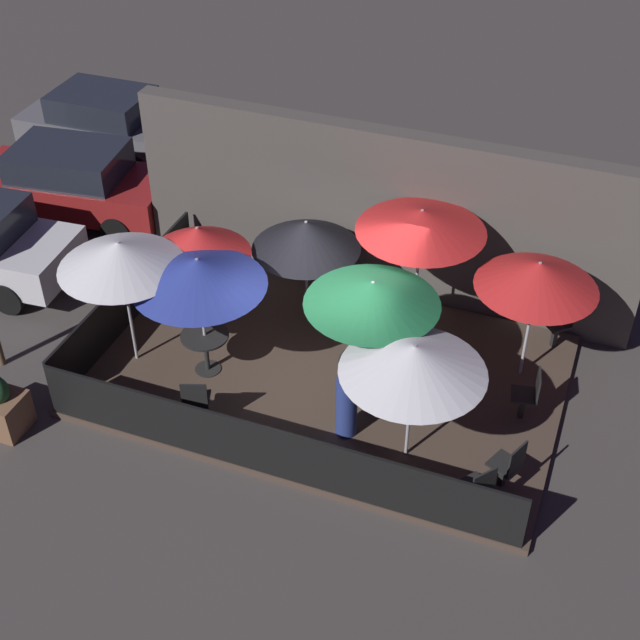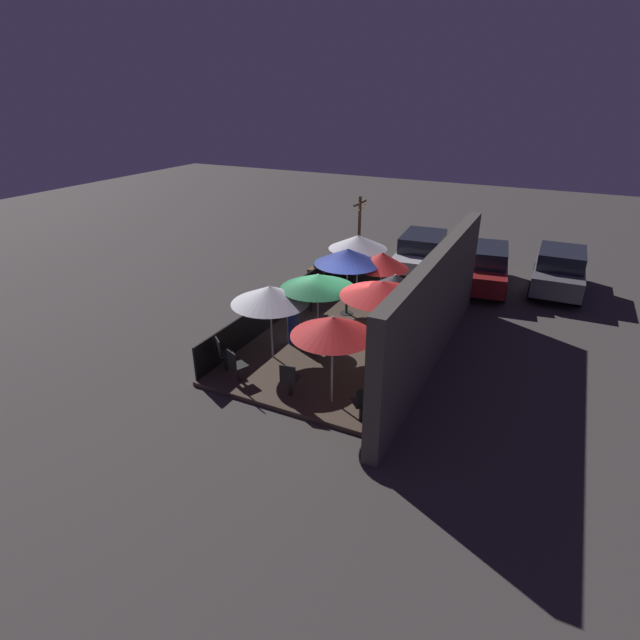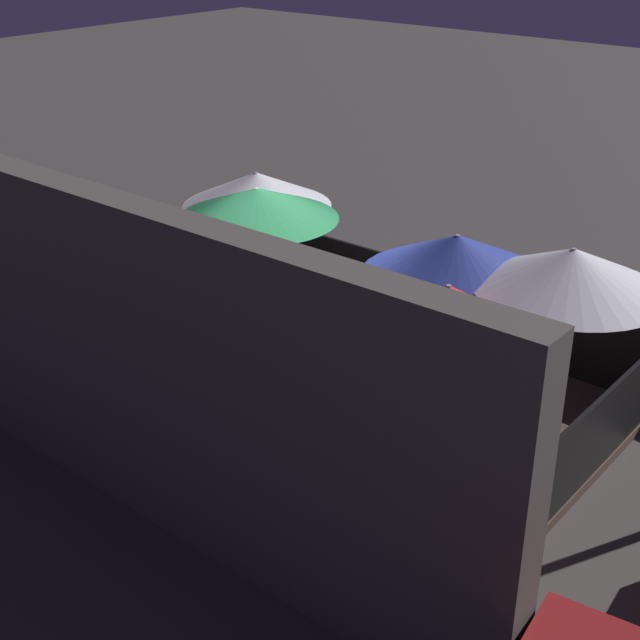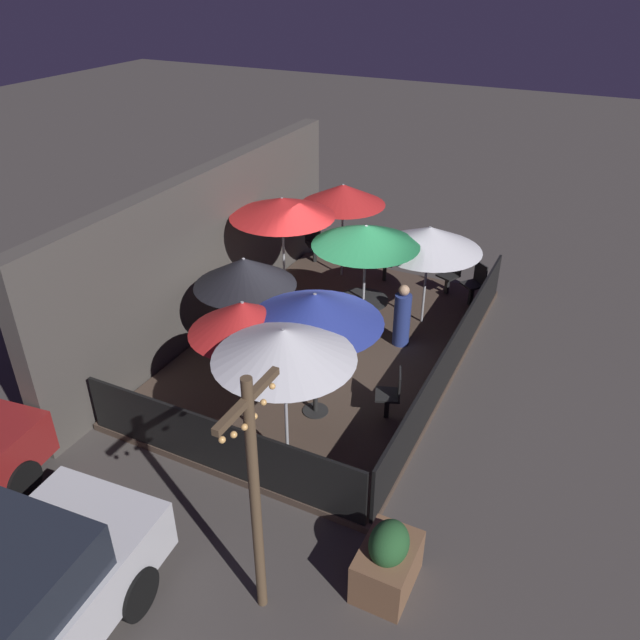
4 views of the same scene
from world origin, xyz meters
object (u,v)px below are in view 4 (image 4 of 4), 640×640
patio_umbrella_3 (343,194)px  planter_box (388,560)px  patio_umbrella_5 (284,344)px  patio_chair_1 (475,283)px  patio_umbrella_2 (429,238)px  dining_table_1 (315,383)px  dining_table_0 (363,306)px  light_post (254,490)px  patio_umbrella_7 (282,207)px  patio_chair_3 (450,273)px  patio_umbrella_1 (315,308)px  patio_umbrella_4 (244,272)px  patio_umbrella_6 (243,317)px  patio_chair_0 (392,393)px  patio_chair_2 (314,241)px  patio_chair_4 (386,260)px  patio_umbrella_0 (366,236)px  patron_0 (402,318)px

patio_umbrella_3 → planter_box: patio_umbrella_3 is taller
patio_umbrella_5 → patio_chair_1: bearing=-11.6°
patio_umbrella_2 → dining_table_1: patio_umbrella_2 is taller
dining_table_0 → light_post: bearing=-168.0°
patio_umbrella_7 → planter_box: patio_umbrella_7 is taller
patio_umbrella_3 → patio_umbrella_7: bearing=167.6°
patio_chair_3 → dining_table_1: bearing=15.3°
light_post → patio_chair_3: bearing=1.4°
patio_umbrella_1 → patio_umbrella_5: 1.28m
patio_umbrella_3 → planter_box: bearing=-151.6°
patio_umbrella_3 → patio_umbrella_5: 6.48m
dining_table_0 → patio_umbrella_4: bearing=136.2°
patio_umbrella_3 → patio_umbrella_6: size_ratio=1.06×
patio_umbrella_1 → patio_chair_0: 1.96m
patio_chair_2 → patio_chair_4: size_ratio=1.03×
patio_umbrella_1 → patio_umbrella_4: 2.21m
planter_box → light_post: light_post is taller
patio_chair_0 → patio_umbrella_2: bearing=-100.6°
patio_umbrella_4 → patio_chair_3: bearing=-33.2°
patio_umbrella_3 → patio_umbrella_7: 2.06m
patio_chair_0 → dining_table_0: bearing=-77.0°
dining_table_0 → patio_chair_1: patio_chair_1 is taller
patio_chair_4 → light_post: bearing=1.0°
patio_chair_3 → patio_umbrella_4: bearing=-9.3°
patio_umbrella_3 → patio_umbrella_7: size_ratio=0.90×
patio_umbrella_3 → patio_umbrella_4: bearing=177.5°
patio_umbrella_7 → patio_umbrella_2: bearing=-75.8°
patio_umbrella_2 → patio_chair_1: size_ratio=2.21×
patio_umbrella_0 → patio_umbrella_6: size_ratio=1.09×
patio_umbrella_5 → patio_umbrella_6: bearing=56.5°
patio_umbrella_6 → light_post: 3.53m
patio_umbrella_5 → patio_chair_3: bearing=-5.5°
patio_umbrella_1 → patio_chair_0: (0.43, -1.18, -1.51)m
patio_umbrella_0 → patio_umbrella_3: size_ratio=1.03×
patio_chair_0 → patio_chair_3: 4.78m
patio_umbrella_3 → planter_box: 8.63m
patio_chair_3 → patio_umbrella_1: bearing=15.3°
patio_umbrella_0 → dining_table_1: size_ratio=2.90×
patio_umbrella_3 → light_post: 8.80m
patio_umbrella_7 → dining_table_1: patio_umbrella_7 is taller
patio_umbrella_1 → dining_table_1: patio_umbrella_1 is taller
patio_chair_4 → patio_umbrella_1: bearing=-2.2°
patio_umbrella_5 → patio_chair_0: patio_umbrella_5 is taller
patio_umbrella_6 → planter_box: patio_umbrella_6 is taller
patio_chair_2 → light_post: (-8.79, -3.73, 1.24)m
dining_table_0 → patio_chair_1: (2.14, -1.73, -0.08)m
patio_chair_4 → patio_chair_1: bearing=71.3°
patio_umbrella_1 → patron_0: 3.06m
patio_umbrella_2 → patio_chair_2: size_ratio=2.24×
patio_umbrella_1 → patio_umbrella_2: size_ratio=1.06×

